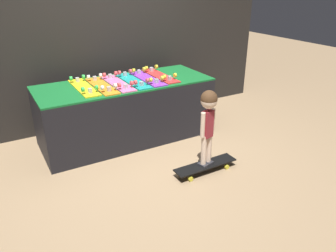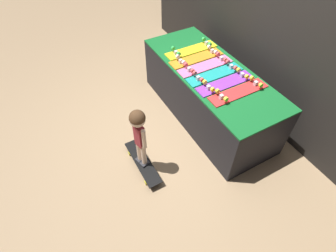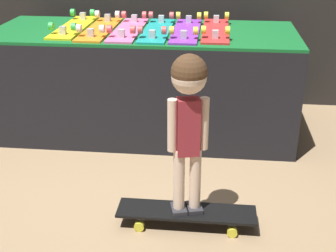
{
  "view_description": "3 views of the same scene",
  "coord_description": "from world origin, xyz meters",
  "px_view_note": "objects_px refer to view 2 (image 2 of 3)",
  "views": [
    {
      "loc": [
        -1.48,
        -3.09,
        1.93
      ],
      "look_at": [
        0.13,
        -0.29,
        0.47
      ],
      "focal_mm": 35.0,
      "sensor_mm": 36.0,
      "label": 1
    },
    {
      "loc": [
        2.14,
        -1.26,
        2.7
      ],
      "look_at": [
        0.28,
        -0.23,
        0.4
      ],
      "focal_mm": 28.0,
      "sensor_mm": 36.0,
      "label": 2
    },
    {
      "loc": [
        0.52,
        -2.69,
        1.49
      ],
      "look_at": [
        0.25,
        -0.2,
        0.37
      ],
      "focal_mm": 50.0,
      "sensor_mm": 36.0,
      "label": 3
    }
  ],
  "objects_px": {
    "skateboard_yellow_on_rack": "(191,49)",
    "child": "(139,129)",
    "skateboard_pink_on_rack": "(205,65)",
    "skateboard_purple_on_rack": "(225,83)",
    "skateboard_red_on_rack": "(239,91)",
    "skateboard_on_floor": "(143,162)",
    "skateboard_teal_on_rack": "(215,74)",
    "skateboard_orange_on_rack": "(197,58)"
  },
  "relations": [
    {
      "from": "skateboard_purple_on_rack",
      "to": "skateboard_teal_on_rack",
      "type": "bearing_deg",
      "value": -177.92
    },
    {
      "from": "skateboard_yellow_on_rack",
      "to": "skateboard_teal_on_rack",
      "type": "bearing_deg",
      "value": -4.25
    },
    {
      "from": "skateboard_yellow_on_rack",
      "to": "skateboard_on_floor",
      "type": "height_order",
      "value": "skateboard_yellow_on_rack"
    },
    {
      "from": "skateboard_orange_on_rack",
      "to": "skateboard_red_on_rack",
      "type": "xyz_separation_m",
      "value": [
        0.81,
        0.04,
        0.0
      ]
    },
    {
      "from": "skateboard_pink_on_rack",
      "to": "skateboard_teal_on_rack",
      "type": "xyz_separation_m",
      "value": [
        0.2,
        0.0,
        0.0
      ]
    },
    {
      "from": "skateboard_purple_on_rack",
      "to": "skateboard_on_floor",
      "type": "bearing_deg",
      "value": -85.41
    },
    {
      "from": "child",
      "to": "skateboard_teal_on_rack",
      "type": "bearing_deg",
      "value": 90.25
    },
    {
      "from": "child",
      "to": "skateboard_purple_on_rack",
      "type": "bearing_deg",
      "value": 80.59
    },
    {
      "from": "skateboard_pink_on_rack",
      "to": "skateboard_purple_on_rack",
      "type": "relative_size",
      "value": 1.0
    },
    {
      "from": "skateboard_yellow_on_rack",
      "to": "skateboard_red_on_rack",
      "type": "height_order",
      "value": "same"
    },
    {
      "from": "skateboard_on_floor",
      "to": "child",
      "type": "bearing_deg",
      "value": -90.0
    },
    {
      "from": "skateboard_yellow_on_rack",
      "to": "skateboard_pink_on_rack",
      "type": "xyz_separation_m",
      "value": [
        0.4,
        -0.05,
        0.0
      ]
    },
    {
      "from": "skateboard_teal_on_rack",
      "to": "child",
      "type": "xyz_separation_m",
      "value": [
        0.3,
        -1.17,
        -0.1
      ]
    },
    {
      "from": "skateboard_red_on_rack",
      "to": "child",
      "type": "bearing_deg",
      "value": -95.11
    },
    {
      "from": "skateboard_teal_on_rack",
      "to": "skateboard_purple_on_rack",
      "type": "relative_size",
      "value": 1.0
    },
    {
      "from": "skateboard_yellow_on_rack",
      "to": "skateboard_orange_on_rack",
      "type": "xyz_separation_m",
      "value": [
        0.2,
        -0.05,
        0.0
      ]
    },
    {
      "from": "skateboard_pink_on_rack",
      "to": "skateboard_red_on_rack",
      "type": "xyz_separation_m",
      "value": [
        0.61,
        0.04,
        0.0
      ]
    },
    {
      "from": "skateboard_red_on_rack",
      "to": "skateboard_on_floor",
      "type": "relative_size",
      "value": 1.03
    },
    {
      "from": "skateboard_purple_on_rack",
      "to": "child",
      "type": "xyz_separation_m",
      "value": [
        0.09,
        -1.18,
        -0.1
      ]
    },
    {
      "from": "skateboard_yellow_on_rack",
      "to": "skateboard_red_on_rack",
      "type": "relative_size",
      "value": 1.0
    },
    {
      "from": "skateboard_orange_on_rack",
      "to": "skateboard_pink_on_rack",
      "type": "relative_size",
      "value": 1.0
    },
    {
      "from": "skateboard_teal_on_rack",
      "to": "skateboard_on_floor",
      "type": "bearing_deg",
      "value": -75.75
    },
    {
      "from": "skateboard_pink_on_rack",
      "to": "skateboard_purple_on_rack",
      "type": "bearing_deg",
      "value": 1.13
    },
    {
      "from": "skateboard_red_on_rack",
      "to": "skateboard_on_floor",
      "type": "bearing_deg",
      "value": -95.11
    },
    {
      "from": "skateboard_pink_on_rack",
      "to": "skateboard_teal_on_rack",
      "type": "distance_m",
      "value": 0.2
    },
    {
      "from": "skateboard_orange_on_rack",
      "to": "child",
      "type": "bearing_deg",
      "value": -58.98
    },
    {
      "from": "skateboard_orange_on_rack",
      "to": "skateboard_yellow_on_rack",
      "type": "bearing_deg",
      "value": 166.93
    },
    {
      "from": "skateboard_teal_on_rack",
      "to": "skateboard_yellow_on_rack",
      "type": "bearing_deg",
      "value": 175.75
    },
    {
      "from": "skateboard_pink_on_rack",
      "to": "skateboard_red_on_rack",
      "type": "distance_m",
      "value": 0.61
    },
    {
      "from": "skateboard_pink_on_rack",
      "to": "skateboard_on_floor",
      "type": "xyz_separation_m",
      "value": [
        0.5,
        -1.17,
        -0.7
      ]
    },
    {
      "from": "skateboard_pink_on_rack",
      "to": "skateboard_purple_on_rack",
      "type": "xyz_separation_m",
      "value": [
        0.4,
        0.01,
        0.0
      ]
    },
    {
      "from": "skateboard_yellow_on_rack",
      "to": "skateboard_purple_on_rack",
      "type": "distance_m",
      "value": 0.81
    },
    {
      "from": "skateboard_orange_on_rack",
      "to": "skateboard_purple_on_rack",
      "type": "bearing_deg",
      "value": 0.87
    },
    {
      "from": "skateboard_yellow_on_rack",
      "to": "skateboard_purple_on_rack",
      "type": "relative_size",
      "value": 1.0
    },
    {
      "from": "skateboard_yellow_on_rack",
      "to": "skateboard_pink_on_rack",
      "type": "bearing_deg",
      "value": -6.46
    },
    {
      "from": "skateboard_yellow_on_rack",
      "to": "child",
      "type": "height_order",
      "value": "child"
    },
    {
      "from": "skateboard_teal_on_rack",
      "to": "skateboard_on_floor",
      "type": "xyz_separation_m",
      "value": [
        0.3,
        -1.17,
        -0.7
      ]
    },
    {
      "from": "skateboard_orange_on_rack",
      "to": "skateboard_purple_on_rack",
      "type": "height_order",
      "value": "same"
    },
    {
      "from": "skateboard_orange_on_rack",
      "to": "child",
      "type": "xyz_separation_m",
      "value": [
        0.7,
        -1.17,
        -0.1
      ]
    },
    {
      "from": "skateboard_orange_on_rack",
      "to": "skateboard_teal_on_rack",
      "type": "bearing_deg",
      "value": 0.26
    },
    {
      "from": "skateboard_yellow_on_rack",
      "to": "skateboard_orange_on_rack",
      "type": "distance_m",
      "value": 0.21
    },
    {
      "from": "skateboard_pink_on_rack",
      "to": "skateboard_on_floor",
      "type": "height_order",
      "value": "skateboard_pink_on_rack"
    }
  ]
}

